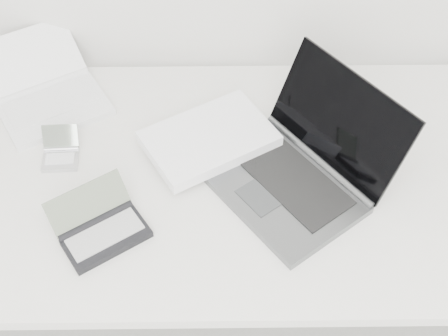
{
  "coord_description": "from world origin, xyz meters",
  "views": [
    {
      "loc": [
        -0.04,
        0.56,
        1.89
      ],
      "look_at": [
        -0.03,
        1.51,
        0.79
      ],
      "focal_mm": 50.0,
      "sensor_mm": 36.0,
      "label": 1
    }
  ],
  "objects_px": {
    "netbook_open_white": "(47,94)",
    "palmtop_charcoal": "(101,229)",
    "desk": "(236,184)",
    "laptop_large": "(260,155)"
  },
  "relations": [
    {
      "from": "palmtop_charcoal",
      "to": "netbook_open_white",
      "type": "bearing_deg",
      "value": 80.59
    },
    {
      "from": "netbook_open_white",
      "to": "desk",
      "type": "bearing_deg",
      "value": -57.59
    },
    {
      "from": "laptop_large",
      "to": "palmtop_charcoal",
      "type": "relative_size",
      "value": 2.69
    },
    {
      "from": "desk",
      "to": "laptop_large",
      "type": "height_order",
      "value": "laptop_large"
    },
    {
      "from": "desk",
      "to": "laptop_large",
      "type": "relative_size",
      "value": 2.48
    },
    {
      "from": "netbook_open_white",
      "to": "palmtop_charcoal",
      "type": "relative_size",
      "value": 1.74
    },
    {
      "from": "netbook_open_white",
      "to": "palmtop_charcoal",
      "type": "distance_m",
      "value": 0.48
    },
    {
      "from": "netbook_open_white",
      "to": "palmtop_charcoal",
      "type": "xyz_separation_m",
      "value": [
        0.2,
        -0.44,
        -0.01
      ]
    },
    {
      "from": "desk",
      "to": "netbook_open_white",
      "type": "xyz_separation_m",
      "value": [
        -0.5,
        0.26,
        0.07
      ]
    },
    {
      "from": "desk",
      "to": "palmtop_charcoal",
      "type": "relative_size",
      "value": 6.67
    }
  ]
}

